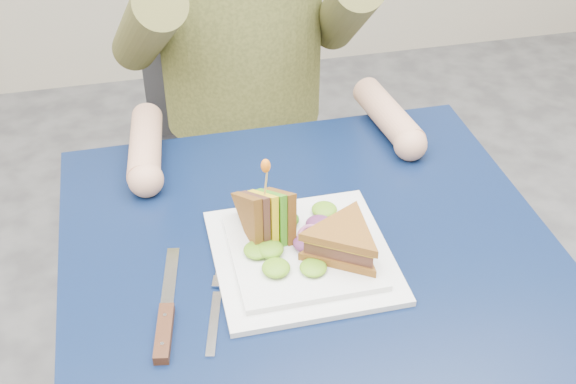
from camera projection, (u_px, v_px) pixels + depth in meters
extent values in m
cube|color=black|center=(315.00, 266.00, 1.09)|extent=(0.75, 0.75, 0.03)
cylinder|color=#595B5E|center=(123.00, 315.00, 1.50)|extent=(0.04, 0.04, 0.70)
cylinder|color=#595B5E|center=(413.00, 267.00, 1.61)|extent=(0.04, 0.04, 0.70)
cube|color=#47474C|center=(246.00, 170.00, 1.74)|extent=(0.42, 0.40, 0.04)
cube|color=#47474C|center=(228.00, 43.00, 1.72)|extent=(0.42, 0.03, 0.46)
cylinder|color=#47474C|center=(188.00, 301.00, 1.71)|extent=(0.02, 0.02, 0.43)
cylinder|color=#47474C|center=(333.00, 277.00, 1.78)|extent=(0.02, 0.02, 0.43)
cylinder|color=#47474C|center=(173.00, 213.00, 1.98)|extent=(0.02, 0.02, 0.43)
cylinder|color=#47474C|center=(300.00, 195.00, 2.04)|extent=(0.02, 0.02, 0.43)
cylinder|color=brown|center=(240.00, 8.00, 1.47)|extent=(0.34, 0.34, 0.52)
cylinder|color=brown|center=(146.00, 29.00, 1.35)|extent=(0.15, 0.39, 0.31)
cylinder|color=tan|center=(145.00, 145.00, 1.27)|extent=(0.08, 0.20, 0.06)
sphere|color=tan|center=(146.00, 180.00, 1.19)|extent=(0.06, 0.06, 0.06)
cylinder|color=brown|center=(345.00, 10.00, 1.42)|extent=(0.15, 0.39, 0.31)
cylinder|color=tan|center=(388.00, 115.00, 1.35)|extent=(0.08, 0.20, 0.06)
sphere|color=tan|center=(410.00, 144.00, 1.27)|extent=(0.06, 0.06, 0.06)
cube|color=white|center=(302.00, 256.00, 1.07)|extent=(0.26, 0.26, 0.01)
cube|color=white|center=(302.00, 251.00, 1.07)|extent=(0.21, 0.21, 0.01)
cube|color=silver|center=(214.00, 323.00, 0.97)|extent=(0.04, 0.12, 0.00)
cube|color=silver|center=(220.00, 281.00, 1.03)|extent=(0.03, 0.03, 0.00)
cube|color=silver|center=(217.00, 268.00, 1.05)|extent=(0.01, 0.03, 0.00)
cube|color=silver|center=(221.00, 268.00, 1.05)|extent=(0.01, 0.03, 0.00)
cube|color=silver|center=(224.00, 268.00, 1.05)|extent=(0.01, 0.03, 0.00)
cube|color=silver|center=(228.00, 269.00, 1.05)|extent=(0.01, 0.03, 0.00)
cube|color=silver|center=(170.00, 280.00, 1.04)|extent=(0.04, 0.14, 0.00)
cube|color=black|center=(164.00, 333.00, 0.95)|extent=(0.04, 0.10, 0.01)
cylinder|color=silver|center=(165.00, 315.00, 0.97)|extent=(0.01, 0.01, 0.00)
cylinder|color=silver|center=(162.00, 344.00, 0.93)|extent=(0.01, 0.01, 0.00)
cylinder|color=tan|center=(266.00, 182.00, 1.03)|extent=(0.01, 0.01, 0.06)
ellipsoid|color=orange|center=(266.00, 166.00, 1.02)|extent=(0.01, 0.01, 0.02)
torus|color=#9E4C7A|center=(311.00, 237.00, 1.06)|extent=(0.04, 0.04, 0.02)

